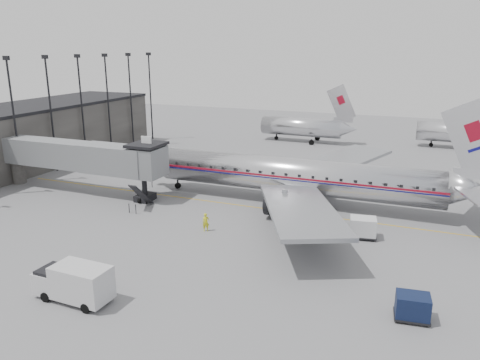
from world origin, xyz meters
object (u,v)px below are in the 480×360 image
at_px(service_van, 74,282).
at_px(ramp_worker, 206,222).
at_px(baggage_cart_navy, 413,307).
at_px(baggage_cart_white, 363,227).
at_px(airliner, 301,176).

xyz_separation_m(service_van, ramp_worker, (2.80, 14.17, -0.49)).
bearing_deg(baggage_cart_navy, baggage_cart_white, 104.38).
xyz_separation_m(airliner, ramp_worker, (-6.00, -10.83, -2.18)).
relative_size(airliner, ramp_worker, 22.40).
bearing_deg(ramp_worker, airliner, 29.64).
relative_size(service_van, baggage_cart_navy, 2.38).
bearing_deg(ramp_worker, baggage_cart_white, -15.58).
distance_m(service_van, baggage_cart_navy, 21.82).
bearing_deg(ramp_worker, baggage_cart_navy, -55.60).
bearing_deg(service_van, ramp_worker, 80.47).
distance_m(airliner, baggage_cart_navy, 22.68).
height_order(airliner, ramp_worker, airliner).
height_order(airliner, service_van, airliner).
xyz_separation_m(baggage_cart_white, ramp_worker, (-13.51, -3.83, -0.13)).
bearing_deg(airliner, ramp_worker, -119.45).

